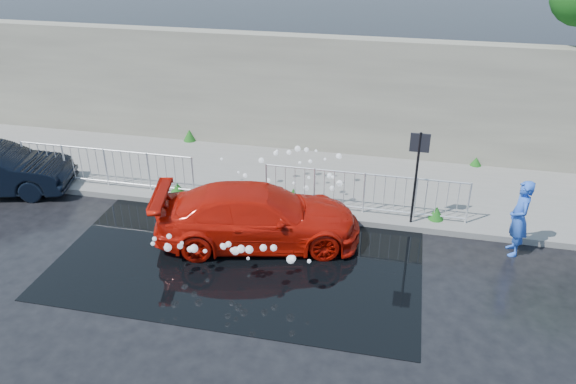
% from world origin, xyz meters
% --- Properties ---
extents(ground, '(90.00, 90.00, 0.00)m').
position_xyz_m(ground, '(0.00, 0.00, 0.00)').
color(ground, black).
rests_on(ground, ground).
extents(pavement, '(30.00, 4.00, 0.15)m').
position_xyz_m(pavement, '(0.00, 5.00, 0.07)').
color(pavement, slate).
rests_on(pavement, ground).
extents(curb, '(30.00, 0.25, 0.16)m').
position_xyz_m(curb, '(0.00, 3.00, 0.08)').
color(curb, slate).
rests_on(curb, ground).
extents(retaining_wall, '(30.00, 0.60, 3.50)m').
position_xyz_m(retaining_wall, '(0.00, 7.20, 1.90)').
color(retaining_wall, '#6B675A').
rests_on(retaining_wall, pavement).
extents(puddle, '(8.00, 5.00, 0.01)m').
position_xyz_m(puddle, '(0.50, 1.00, 0.01)').
color(puddle, black).
rests_on(puddle, ground).
extents(sign_post, '(0.45, 0.06, 2.50)m').
position_xyz_m(sign_post, '(4.20, 3.10, 1.72)').
color(sign_post, black).
rests_on(sign_post, ground).
extents(railing_left, '(5.05, 0.05, 1.10)m').
position_xyz_m(railing_left, '(-4.00, 3.35, 0.74)').
color(railing_left, silver).
rests_on(railing_left, pavement).
extents(railing_right, '(5.05, 0.05, 1.10)m').
position_xyz_m(railing_right, '(3.00, 3.35, 0.74)').
color(railing_right, silver).
rests_on(railing_right, pavement).
extents(weeds, '(12.17, 3.93, 0.45)m').
position_xyz_m(weeds, '(-0.28, 4.44, 0.33)').
color(weeds, '#184C14').
rests_on(weeds, pavement).
extents(water_spray, '(3.52, 5.32, 1.08)m').
position_xyz_m(water_spray, '(0.81, 1.97, 0.73)').
color(water_spray, white).
rests_on(water_spray, ground).
extents(red_car, '(5.02, 2.95, 1.37)m').
position_xyz_m(red_car, '(0.72, 1.71, 0.68)').
color(red_car, '#B11107').
rests_on(red_car, ground).
extents(person, '(0.48, 0.69, 1.81)m').
position_xyz_m(person, '(6.50, 2.48, 0.90)').
color(person, blue).
rests_on(person, ground).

